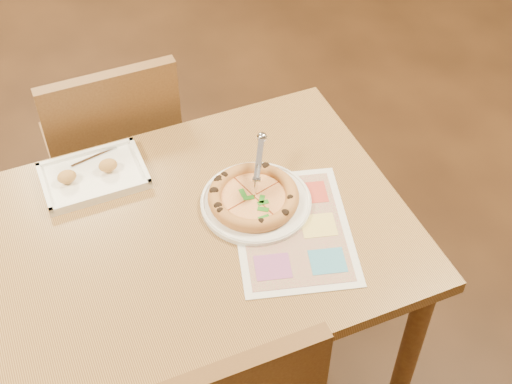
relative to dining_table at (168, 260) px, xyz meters
name	(u,v)px	position (x,y,z in m)	size (l,w,h in m)	color
room	(135,36)	(0.00, 0.00, 0.72)	(7.00, 7.00, 7.00)	#371F0F
dining_table	(168,260)	(0.00, 0.00, 0.00)	(1.30, 0.85, 0.72)	#9F7A3F
chair_far	(113,141)	(0.00, 0.60, -0.07)	(0.42, 0.42, 0.47)	brown
plate	(256,203)	(0.27, 0.02, 0.09)	(0.30, 0.30, 0.02)	white
pizza	(254,197)	(0.26, 0.03, 0.11)	(0.25, 0.25, 0.04)	#C17F42
pizza_cutter	(258,166)	(0.30, 0.08, 0.18)	(0.09, 0.15, 0.10)	silver
appetizer_tray	(93,176)	(-0.12, 0.29, 0.10)	(0.29, 0.20, 0.06)	white
menu	(292,228)	(0.32, -0.10, 0.09)	(0.30, 0.42, 0.01)	white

